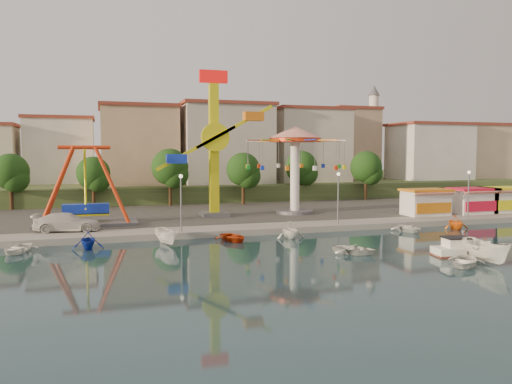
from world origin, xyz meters
name	(u,v)px	position (x,y,z in m)	size (l,w,h in m)	color
ground	(319,261)	(0.00, 0.00, 0.00)	(200.00, 200.00, 0.00)	#152D3A
quay_deck	(184,193)	(0.00, 62.00, 0.30)	(200.00, 100.00, 0.60)	#9E998E
asphalt_pad	(223,209)	(0.00, 30.00, 0.60)	(90.00, 28.00, 0.01)	#4C4944
hill_terrace	(180,185)	(0.00, 67.00, 1.50)	(200.00, 60.00, 3.00)	#384C26
pirate_ship_ride	(85,187)	(-16.54, 20.26, 4.39)	(10.00, 5.00, 8.00)	#59595E
kamikaze_tower	(218,149)	(-2.24, 22.64, 8.34)	(8.95, 3.10, 16.50)	#59595E
wave_swinger	(295,150)	(7.08, 22.59, 8.20)	(11.60, 11.60, 10.40)	#59595E
booth_left	(426,202)	(21.00, 16.49, 2.16)	(5.40, 3.78, 3.08)	white
booth_mid	(473,200)	(27.64, 16.49, 2.16)	(5.40, 3.78, 3.08)	white
booth_right	(502,199)	(31.99, 16.49, 2.16)	(5.40, 3.78, 3.08)	white
lamp_post_1	(181,204)	(-8.00, 13.00, 3.10)	(0.14, 0.14, 5.00)	#59595E
lamp_post_2	(338,200)	(8.00, 13.00, 3.10)	(0.14, 0.14, 5.00)	#59595E
lamp_post_3	(468,196)	(24.00, 13.00, 3.10)	(0.14, 0.14, 5.00)	#59595E
tree_0	(10,172)	(-26.00, 36.98, 5.47)	(4.60, 4.60, 7.19)	#382314
tree_1	(93,173)	(-16.00, 36.24, 5.20)	(4.35, 4.35, 6.80)	#382314
tree_2	(170,167)	(-6.00, 35.81, 5.92)	(5.02, 5.02, 7.85)	#382314
tree_3	(243,169)	(4.00, 34.36, 5.55)	(4.68, 4.68, 7.32)	#382314
tree_4	(301,167)	(14.00, 37.35, 5.75)	(4.86, 4.86, 7.60)	#382314
tree_5	(366,167)	(24.00, 35.54, 5.71)	(4.83, 4.83, 7.54)	#382314
building_1	(59,156)	(-21.33, 51.38, 7.32)	(12.33, 9.01, 8.63)	silver
building_2	(144,148)	(-8.19, 51.96, 8.62)	(11.95, 9.28, 11.23)	tan
building_3	(229,155)	(5.60, 48.80, 7.60)	(12.59, 10.50, 9.20)	beige
building_4	(296,154)	(19.07, 52.20, 7.62)	(10.75, 9.23, 9.24)	beige
building_5	(366,149)	(32.37, 50.33, 8.61)	(12.77, 10.96, 11.21)	tan
building_6	(425,146)	(44.15, 48.77, 9.18)	(8.23, 8.98, 12.36)	silver
building_7	(459,155)	(56.03, 53.70, 7.38)	(11.59, 10.93, 8.76)	beige
minaret	(373,129)	(36.00, 54.00, 12.55)	(2.80, 2.80, 18.00)	silver
cabin_motorboat	(462,250)	(11.22, -1.48, 0.42)	(4.73, 2.37, 1.59)	white
rowboat_a	(355,249)	(3.73, 1.56, 0.36)	(2.48, 3.48, 0.72)	white
rowboat_b	(464,261)	(8.87, -4.51, 0.36)	(2.49, 3.49, 0.72)	white
skiff	(486,251)	(11.04, -4.21, 0.88)	(1.71, 4.54, 1.75)	white
van	(67,222)	(-18.10, 16.11, 1.46)	(2.40, 5.90, 1.71)	silver
moored_boat_0	(17,248)	(-21.47, 9.80, 0.38)	(2.60, 3.64, 0.75)	white
moored_boat_1	(88,240)	(-16.14, 9.80, 0.75)	(2.46, 2.85, 1.50)	#132BA9
moored_boat_2	(167,236)	(-9.74, 9.80, 0.73)	(1.42, 3.77, 1.45)	white
moored_boat_3	(233,237)	(-3.86, 9.80, 0.36)	(2.52, 3.52, 0.73)	#C3390F
moored_boat_4	(290,230)	(1.53, 9.80, 0.78)	(2.57, 2.97, 1.57)	white
moored_boat_6	(409,228)	(14.21, 9.80, 0.37)	(2.55, 3.57, 0.74)	white
moored_boat_7	(456,222)	(19.81, 9.80, 0.75)	(2.45, 2.84, 1.50)	orange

